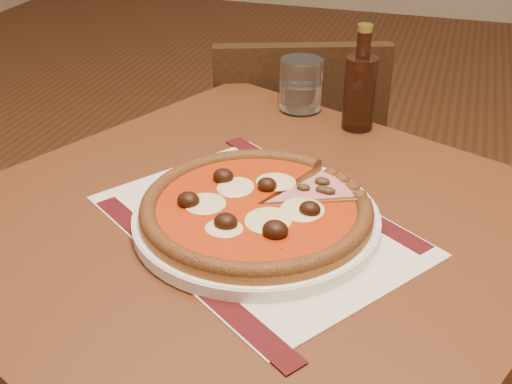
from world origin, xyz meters
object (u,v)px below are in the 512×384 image
(table, at_px, (252,273))
(bottle, at_px, (360,89))
(water_glass, at_px, (301,85))
(pizza, at_px, (256,207))
(chair_far, at_px, (294,169))
(plate, at_px, (256,219))

(table, distance_m, bottle, 0.41)
(water_glass, xyz_separation_m, bottle, (0.12, -0.05, 0.02))
(pizza, distance_m, water_glass, 0.43)
(pizza, relative_size, water_glass, 3.20)
(chair_far, bearing_deg, pizza, 79.37)
(bottle, bearing_deg, pizza, -101.46)
(water_glass, height_order, bottle, bottle)
(chair_far, height_order, pizza, chair_far)
(chair_far, xyz_separation_m, pizza, (0.12, -0.68, 0.31))
(plate, distance_m, pizza, 0.02)
(table, relative_size, water_glass, 10.38)
(bottle, bearing_deg, chair_far, 122.27)
(chair_far, distance_m, pizza, 0.76)
(chair_far, relative_size, water_glass, 8.18)
(chair_far, bearing_deg, table, 78.56)
(table, height_order, bottle, bottle)
(pizza, xyz_separation_m, bottle, (0.08, 0.37, 0.04))
(pizza, xyz_separation_m, water_glass, (-0.05, 0.43, 0.02))
(chair_far, distance_m, plate, 0.75)
(table, height_order, pizza, pizza)
(table, bearing_deg, plate, -55.95)
(water_glass, distance_m, bottle, 0.13)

